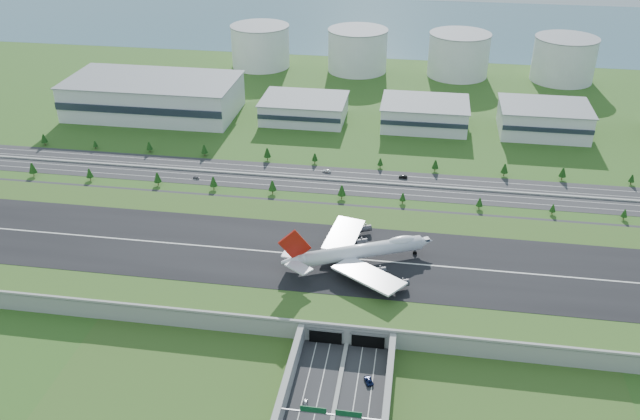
# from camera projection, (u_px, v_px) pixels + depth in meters

# --- Properties ---
(ground) EXTENTS (1200.00, 1200.00, 0.00)m
(ground) POSITION_uv_depth(u_px,v_px,m) (360.00, 274.00, 313.05)
(ground) COLOR #26561B
(ground) RESTS_ON ground
(airfield_deck) EXTENTS (520.00, 100.00, 9.20)m
(airfield_deck) POSITION_uv_depth(u_px,v_px,m) (360.00, 267.00, 310.98)
(airfield_deck) COLOR gray
(airfield_deck) RESTS_ON ground
(sign_gantry_near) EXTENTS (38.70, 0.70, 9.80)m
(sign_gantry_near) POSITION_uv_depth(u_px,v_px,m) (331.00, 415.00, 227.50)
(sign_gantry_near) COLOR gray
(sign_gantry_near) RESTS_ON ground
(north_expressway) EXTENTS (560.00, 36.00, 0.12)m
(north_expressway) POSITION_uv_depth(u_px,v_px,m) (377.00, 183.00, 395.16)
(north_expressway) COLOR #28282B
(north_expressway) RESTS_ON ground
(tree_row) EXTENTS (503.07, 48.62, 8.46)m
(tree_row) POSITION_uv_depth(u_px,v_px,m) (369.00, 176.00, 393.36)
(tree_row) COLOR #3D2819
(tree_row) RESTS_ON ground
(hangar_west) EXTENTS (120.00, 60.00, 25.00)m
(hangar_west) POSITION_uv_depth(u_px,v_px,m) (154.00, 97.00, 490.12)
(hangar_west) COLOR silver
(hangar_west) RESTS_ON ground
(hangar_mid_a) EXTENTS (58.00, 42.00, 15.00)m
(hangar_mid_a) POSITION_uv_depth(u_px,v_px,m) (304.00, 109.00, 481.88)
(hangar_mid_a) COLOR silver
(hangar_mid_a) RESTS_ON ground
(hangar_mid_b) EXTENTS (58.00, 42.00, 17.00)m
(hangar_mid_b) POSITION_uv_depth(u_px,v_px,m) (424.00, 114.00, 469.82)
(hangar_mid_b) COLOR silver
(hangar_mid_b) RESTS_ON ground
(hangar_mid_c) EXTENTS (58.00, 42.00, 19.00)m
(hangar_mid_c) POSITION_uv_depth(u_px,v_px,m) (544.00, 120.00, 458.44)
(hangar_mid_c) COLOR silver
(hangar_mid_c) RESTS_ON ground
(fuel_tank_a) EXTENTS (50.00, 50.00, 35.00)m
(fuel_tank_a) POSITION_uv_depth(u_px,v_px,m) (260.00, 46.00, 588.98)
(fuel_tank_a) COLOR silver
(fuel_tank_a) RESTS_ON ground
(fuel_tank_b) EXTENTS (50.00, 50.00, 35.00)m
(fuel_tank_b) POSITION_uv_depth(u_px,v_px,m) (358.00, 51.00, 577.41)
(fuel_tank_b) COLOR silver
(fuel_tank_b) RESTS_ON ground
(fuel_tank_c) EXTENTS (50.00, 50.00, 35.00)m
(fuel_tank_c) POSITION_uv_depth(u_px,v_px,m) (459.00, 55.00, 565.83)
(fuel_tank_c) COLOR silver
(fuel_tank_c) RESTS_ON ground
(fuel_tank_d) EXTENTS (50.00, 50.00, 35.00)m
(fuel_tank_d) POSITION_uv_depth(u_px,v_px,m) (564.00, 60.00, 554.25)
(fuel_tank_d) COLOR silver
(fuel_tank_d) RESTS_ON ground
(bay_water) EXTENTS (1200.00, 260.00, 0.06)m
(bay_water) POSITION_uv_depth(u_px,v_px,m) (406.00, 25.00, 728.08)
(bay_water) COLOR #3E6777
(bay_water) RESTS_ON ground
(boeing_747) EXTENTS (67.87, 62.59, 22.52)m
(boeing_747) POSITION_uv_depth(u_px,v_px,m) (359.00, 251.00, 303.56)
(boeing_747) COLOR white
(boeing_747) RESTS_ON airfield_deck
(car_0) EXTENTS (2.28, 4.63, 1.52)m
(car_0) POSITION_uv_depth(u_px,v_px,m) (305.00, 404.00, 240.31)
(car_0) COLOR #9D9EA2
(car_0) RESTS_ON ground
(car_2) EXTENTS (4.45, 6.11, 1.54)m
(car_2) POSITION_uv_depth(u_px,v_px,m) (369.00, 380.00, 250.64)
(car_2) COLOR #0C153C
(car_2) RESTS_ON ground
(car_4) EXTENTS (4.28, 2.62, 1.36)m
(car_4) POSITION_uv_depth(u_px,v_px,m) (196.00, 178.00, 400.03)
(car_4) COLOR #5B5B60
(car_4) RESTS_ON ground
(car_5) EXTENTS (5.11, 1.79, 1.68)m
(car_5) POSITION_uv_depth(u_px,v_px,m) (403.00, 177.00, 400.64)
(car_5) COLOR black
(car_5) RESTS_ON ground
(car_7) EXTENTS (5.61, 3.02, 1.54)m
(car_7) POSITION_uv_depth(u_px,v_px,m) (327.00, 171.00, 408.04)
(car_7) COLOR white
(car_7) RESTS_ON ground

